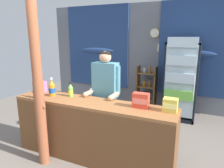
% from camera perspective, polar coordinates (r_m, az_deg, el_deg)
% --- Properties ---
extents(ground_plane, '(7.97, 7.97, 0.00)m').
position_cam_1_polar(ground_plane, '(4.00, 1.40, -14.01)').
color(ground_plane, slate).
extents(back_wall_curtained, '(5.48, 0.22, 2.63)m').
position_cam_1_polar(back_wall_curtained, '(5.36, 9.17, 8.00)').
color(back_wall_curtained, slate).
rests_on(back_wall_curtained, ground).
extents(stall_counter, '(2.44, 0.50, 0.91)m').
position_cam_1_polar(stall_counter, '(3.02, -6.57, -12.02)').
color(stall_counter, '#935B33').
rests_on(stall_counter, ground).
extents(timber_post, '(0.17, 0.14, 2.48)m').
position_cam_1_polar(timber_post, '(2.95, -19.98, -0.21)').
color(timber_post, '#995133').
rests_on(timber_post, ground).
extents(drink_fridge, '(0.69, 0.65, 1.81)m').
position_cam_1_polar(drink_fridge, '(4.69, 18.79, 2.25)').
color(drink_fridge, black).
rests_on(drink_fridge, ground).
extents(bottle_shelf_rack, '(0.48, 0.28, 1.11)m').
position_cam_1_polar(bottle_shelf_rack, '(5.12, 9.60, -1.01)').
color(bottle_shelf_rack, brown).
rests_on(bottle_shelf_rack, ground).
extents(plastic_lawn_chair, '(0.60, 0.60, 0.86)m').
position_cam_1_polar(plastic_lawn_chair, '(5.00, -2.25, -2.23)').
color(plastic_lawn_chair, silver).
rests_on(plastic_lawn_chair, ground).
extents(shopkeeper, '(0.51, 0.42, 1.60)m').
position_cam_1_polar(shopkeeper, '(3.31, -1.89, -1.17)').
color(shopkeeper, '#28282D').
rests_on(shopkeeper, ground).
extents(soda_bottle_orange_soda, '(0.10, 0.10, 0.29)m').
position_cam_1_polar(soda_bottle_orange_soda, '(3.35, -16.49, -1.15)').
color(soda_bottle_orange_soda, orange).
rests_on(soda_bottle_orange_soda, stall_counter).
extents(soda_bottle_grape_soda, '(0.07, 0.07, 0.23)m').
position_cam_1_polar(soda_bottle_grape_soda, '(3.33, -20.67, -2.05)').
color(soda_bottle_grape_soda, '#56286B').
rests_on(soda_bottle_grape_soda, stall_counter).
extents(soda_bottle_lime_soda, '(0.08, 0.08, 0.23)m').
position_cam_1_polar(soda_bottle_lime_soda, '(3.26, -11.52, -1.76)').
color(soda_bottle_lime_soda, '#75C64C').
rests_on(soda_bottle_lime_soda, stall_counter).
extents(snack_box_crackers, '(0.21, 0.11, 0.20)m').
position_cam_1_polar(snack_box_crackers, '(2.72, 8.04, -4.57)').
color(snack_box_crackers, '#E5422D').
rests_on(snack_box_crackers, stall_counter).
extents(snack_box_instant_noodle, '(0.18, 0.13, 0.17)m').
position_cam_1_polar(snack_box_instant_noodle, '(2.66, 15.99, -5.69)').
color(snack_box_instant_noodle, '#EAD14C').
rests_on(snack_box_instant_noodle, stall_counter).
extents(snack_box_wafer, '(0.17, 0.15, 0.18)m').
position_cam_1_polar(snack_box_wafer, '(3.65, -19.39, -0.72)').
color(snack_box_wafer, '#B76699').
rests_on(snack_box_wafer, stall_counter).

